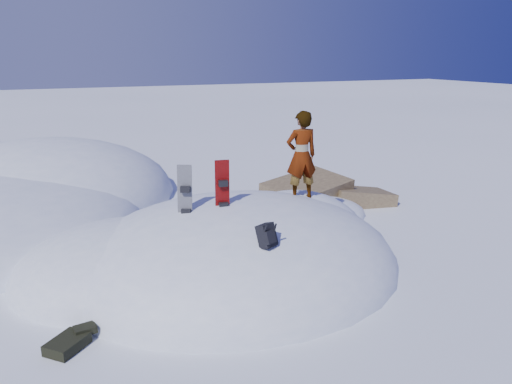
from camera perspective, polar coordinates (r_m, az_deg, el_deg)
name	(u,v)px	position (r m, az deg, el deg)	size (l,w,h in m)	color
ground	(236,269)	(10.59, -2.27, -8.78)	(120.00, 120.00, 0.00)	white
snow_mound	(225,266)	(10.74, -3.61, -8.44)	(8.00, 6.00, 3.00)	white
rock_outcrop	(316,208)	(14.67, 6.92, -1.79)	(4.68, 4.41, 1.68)	olive
snowboard_red	(223,197)	(9.77, -3.84, -0.53)	(0.29, 0.18, 1.51)	#B00909
snowboard_dark	(185,203)	(9.66, -8.10, -1.24)	(0.32, 0.29, 1.50)	black
backpack	(267,236)	(8.51, 1.29, -5.00)	(0.39, 0.43, 0.48)	black
gear_pile	(70,342)	(8.47, -20.46, -15.72)	(0.84, 0.74, 0.22)	black
person	(301,156)	(11.13, 5.21, 4.16)	(0.73, 0.48, 1.99)	slate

